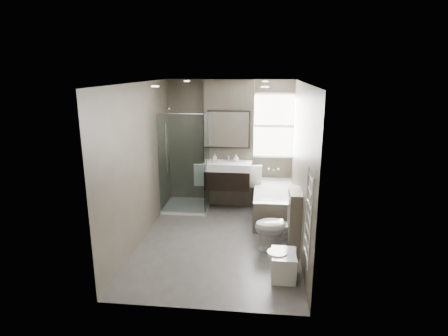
# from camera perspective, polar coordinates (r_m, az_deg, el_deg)

# --- Properties ---
(room) EXTENTS (2.70, 3.90, 2.70)m
(room) POSITION_cam_1_polar(r_m,az_deg,el_deg) (6.00, -0.76, 0.37)
(room) COLOR #504D4A
(room) RESTS_ON ground
(vanity_pier) EXTENTS (1.00, 0.25, 2.60)m
(vanity_pier) POSITION_cam_1_polar(r_m,az_deg,el_deg) (7.72, 0.83, 3.67)
(vanity_pier) COLOR #514B40
(vanity_pier) RESTS_ON ground
(vanity) EXTENTS (0.95, 0.47, 0.66)m
(vanity) POSITION_cam_1_polar(r_m,az_deg,el_deg) (7.51, 0.56, -1.03)
(vanity) COLOR black
(vanity) RESTS_ON vanity_pier
(mirror_cabinet) EXTENTS (0.86, 0.08, 0.76)m
(mirror_cabinet) POSITION_cam_1_polar(r_m,az_deg,el_deg) (7.50, 0.72, 5.90)
(mirror_cabinet) COLOR black
(mirror_cabinet) RESTS_ON vanity_pier
(towel_left) EXTENTS (0.24, 0.06, 0.44)m
(towel_left) POSITION_cam_1_polar(r_m,az_deg,el_deg) (7.57, -3.68, -1.10)
(towel_left) COLOR silver
(towel_left) RESTS_ON vanity_pier
(towel_right) EXTENTS (0.24, 0.06, 0.44)m
(towel_right) POSITION_cam_1_polar(r_m,az_deg,el_deg) (7.47, 4.82, -1.35)
(towel_right) COLOR silver
(towel_right) RESTS_ON vanity_pier
(shower_enclosure) EXTENTS (0.90, 0.90, 2.00)m
(shower_enclosure) POSITION_cam_1_polar(r_m,az_deg,el_deg) (7.62, -5.14, -2.82)
(shower_enclosure) COLOR white
(shower_enclosure) RESTS_ON ground
(bathtub) EXTENTS (0.75, 1.60, 0.57)m
(bathtub) POSITION_cam_1_polar(r_m,az_deg,el_deg) (7.31, 7.56, -5.15)
(bathtub) COLOR #514B40
(bathtub) RESTS_ON ground
(window) EXTENTS (0.98, 0.06, 1.33)m
(window) POSITION_cam_1_polar(r_m,az_deg,el_deg) (7.73, 7.61, 6.37)
(window) COLOR white
(window) RESTS_ON room
(toilet) EXTENTS (0.80, 0.53, 0.76)m
(toilet) POSITION_cam_1_polar(r_m,az_deg,el_deg) (6.08, 8.26, -8.78)
(toilet) COLOR white
(toilet) RESTS_ON ground
(cistern_box) EXTENTS (0.19, 0.55, 1.00)m
(cistern_box) POSITION_cam_1_polar(r_m,az_deg,el_deg) (6.00, 10.63, -7.97)
(cistern_box) COLOR #514B40
(cistern_box) RESTS_ON ground
(bidet) EXTENTS (0.40, 0.46, 0.48)m
(bidet) POSITION_cam_1_polar(r_m,az_deg,el_deg) (5.39, 8.98, -14.32)
(bidet) COLOR white
(bidet) RESTS_ON ground
(towel_radiator) EXTENTS (0.03, 0.49, 1.10)m
(towel_radiator) POSITION_cam_1_polar(r_m,az_deg,el_deg) (4.53, 12.75, -7.38)
(towel_radiator) COLOR silver
(towel_radiator) RESTS_ON room
(soap_bottle_a) EXTENTS (0.07, 0.08, 0.16)m
(soap_bottle_a) POSITION_cam_1_polar(r_m,az_deg,el_deg) (7.44, -1.41, 1.53)
(soap_bottle_a) COLOR white
(soap_bottle_a) RESTS_ON vanity
(soap_bottle_b) EXTENTS (0.11, 0.11, 0.14)m
(soap_bottle_b) POSITION_cam_1_polar(r_m,az_deg,el_deg) (7.50, 1.85, 1.53)
(soap_bottle_b) COLOR white
(soap_bottle_b) RESTS_ON vanity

